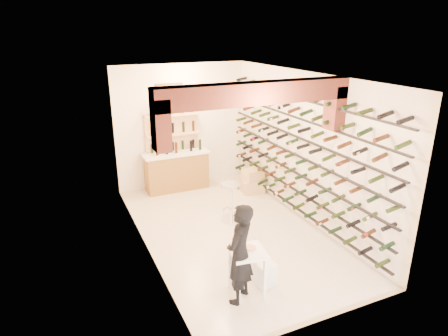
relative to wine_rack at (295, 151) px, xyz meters
name	(u,v)px	position (x,y,z in m)	size (l,w,h in m)	color
ground	(230,230)	(-1.53, 0.00, -1.55)	(6.00, 6.00, 0.00)	beige
room_shell	(236,129)	(-1.53, -0.26, 0.70)	(3.52, 6.02, 3.21)	white
wine_rack	(295,151)	(0.00, 0.00, 0.00)	(0.32, 5.70, 2.56)	black
back_counter	(177,170)	(-1.83, 2.65, -1.02)	(1.70, 0.62, 1.29)	olive
back_shelving	(173,144)	(-1.83, 2.89, -0.38)	(1.40, 0.31, 2.73)	#E0B07E
tasting_table	(247,258)	(-2.16, -1.97, -0.91)	(0.60, 0.60, 0.94)	white
white_stool	(264,273)	(-1.78, -1.88, -1.35)	(0.31, 0.31, 0.39)	white
person	(240,254)	(-2.34, -2.07, -0.74)	(0.59, 0.39, 1.62)	black
chrome_barstool	(231,199)	(-1.31, 0.43, -1.05)	(0.45, 0.45, 0.87)	silver
crate_lower	(253,186)	(-0.13, 1.60, -1.38)	(0.56, 0.39, 0.34)	tan
crate_upper	(253,175)	(-0.13, 1.60, -1.06)	(0.51, 0.35, 0.30)	tan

